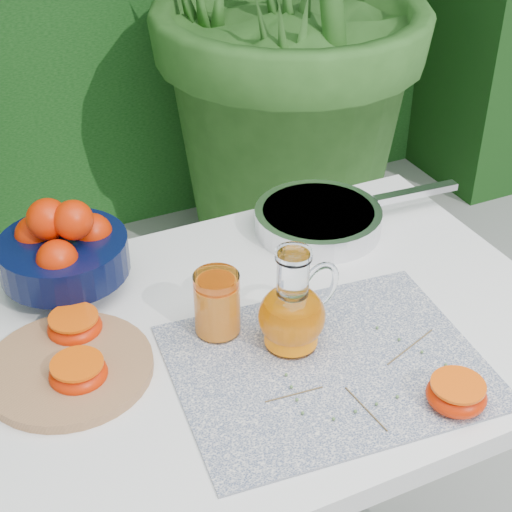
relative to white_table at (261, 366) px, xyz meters
name	(u,v)px	position (x,y,z in m)	size (l,w,h in m)	color
white_table	(261,366)	(0.00, 0.00, 0.00)	(1.00, 0.70, 0.75)	white
placemat	(328,365)	(0.05, -0.13, 0.08)	(0.46, 0.36, 0.00)	#0C1E47
cutting_board	(69,368)	(-0.31, 0.03, 0.09)	(0.25, 0.25, 0.02)	#A77A4B
fruit_bowl	(63,248)	(-0.25, 0.25, 0.16)	(0.28, 0.28, 0.17)	black
juice_pitcher	(293,313)	(0.03, -0.06, 0.15)	(0.16, 0.13, 0.17)	white
juice_tumbler	(217,305)	(-0.07, 0.02, 0.14)	(0.09, 0.09, 0.11)	white
saute_pan	(320,218)	(0.23, 0.23, 0.11)	(0.44, 0.26, 0.05)	silver
orange_halves	(197,363)	(-0.13, -0.06, 0.10)	(0.59, 0.50, 0.04)	red
thyme_sprigs	(361,380)	(0.08, -0.18, 0.09)	(0.31, 0.20, 0.01)	brown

